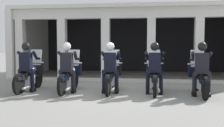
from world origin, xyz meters
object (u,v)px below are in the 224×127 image
(motorcycle_far_left, at_px, (31,75))
(police_officer_left, at_px, (67,63))
(police_officer_right, at_px, (154,64))
(police_officer_far_right, at_px, (202,64))
(motorcycle_center, at_px, (112,76))
(police_officer_far_left, at_px, (26,63))
(motorcycle_right, at_px, (154,77))
(motorcycle_left, at_px, (70,76))
(motorcycle_far_right, at_px, (200,78))
(police_officer_center, at_px, (110,63))

(motorcycle_far_left, bearing_deg, police_officer_left, -12.44)
(police_officer_right, xyz_separation_m, police_officer_far_right, (1.35, -0.18, 0.00))
(police_officer_far_right, bearing_deg, motorcycle_center, 173.22)
(police_officer_far_left, relative_size, motorcycle_center, 0.78)
(motorcycle_center, xyz_separation_m, police_officer_far_right, (2.70, -0.43, 0.44))
(motorcycle_far_left, relative_size, motorcycle_right, 1.00)
(motorcycle_left, height_order, police_officer_right, police_officer_right)
(motorcycle_far_left, distance_m, police_officer_far_left, 0.52)
(motorcycle_far_right, relative_size, police_officer_far_right, 1.29)
(motorcycle_left, relative_size, police_officer_center, 1.29)
(police_officer_center, distance_m, police_officer_far_right, 2.71)
(motorcycle_right, distance_m, motorcycle_far_right, 1.36)
(motorcycle_far_left, distance_m, police_officer_far_right, 5.44)
(motorcycle_far_right, height_order, police_officer_far_right, police_officer_far_right)
(motorcycle_right, relative_size, police_officer_far_right, 1.29)
(police_officer_left, height_order, motorcycle_far_right, police_officer_left)
(motorcycle_far_right, bearing_deg, motorcycle_right, 174.74)
(police_officer_far_left, relative_size, police_officer_far_right, 1.00)
(motorcycle_left, relative_size, motorcycle_right, 1.00)
(police_officer_right, distance_m, police_officer_far_right, 1.36)
(motorcycle_far_left, height_order, police_officer_center, police_officer_center)
(police_officer_center, xyz_separation_m, police_officer_right, (1.35, 0.03, 0.00))
(motorcycle_far_left, xyz_separation_m, police_officer_right, (4.06, -0.16, 0.44))
(police_officer_far_left, bearing_deg, police_officer_far_right, -0.49)
(police_officer_center, xyz_separation_m, motorcycle_far_right, (2.71, 0.14, -0.44))
(motorcycle_far_left, height_order, police_officer_far_right, police_officer_far_right)
(motorcycle_center, relative_size, motorcycle_right, 1.00)
(motorcycle_center, height_order, motorcycle_far_right, same)
(motorcycle_left, bearing_deg, police_officer_far_left, -172.62)
(police_officer_left, distance_m, police_officer_right, 2.71)
(motorcycle_right, bearing_deg, motorcycle_center, -177.85)
(motorcycle_right, distance_m, police_officer_right, 0.52)
(police_officer_far_left, relative_size, motorcycle_far_right, 0.78)
(motorcycle_right, bearing_deg, police_officer_left, -170.35)
(police_officer_left, xyz_separation_m, motorcycle_far_right, (4.06, 0.25, -0.44))
(police_officer_left, bearing_deg, police_officer_far_left, 175.53)
(motorcycle_far_left, xyz_separation_m, motorcycle_center, (2.71, 0.09, 0.00))
(police_officer_left, relative_size, police_officer_far_right, 1.00)
(motorcycle_right, xyz_separation_m, motorcycle_far_right, (1.35, -0.18, 0.00))
(motorcycle_far_left, distance_m, police_officer_right, 4.08)
(police_officer_left, bearing_deg, police_officer_far_right, -4.30)
(motorcycle_far_left, distance_m, motorcycle_left, 1.35)
(police_officer_center, relative_size, police_officer_far_right, 1.00)
(motorcycle_left, relative_size, police_officer_far_right, 1.29)
(police_officer_far_left, bearing_deg, motorcycle_far_right, 2.51)
(motorcycle_far_left, relative_size, police_officer_right, 1.29)
(police_officer_center, xyz_separation_m, police_officer_far_right, (2.71, -0.14, 0.00))
(police_officer_far_right, bearing_deg, police_officer_right, 174.74)
(police_officer_far_left, bearing_deg, police_officer_left, -0.62)
(motorcycle_left, xyz_separation_m, motorcycle_far_right, (4.06, -0.03, 0.00))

